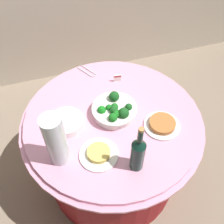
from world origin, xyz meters
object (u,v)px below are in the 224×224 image
at_px(plate_stack, 66,122).
at_px(decorative_fruit_vase, 56,141).
at_px(label_placard_front, 117,78).
at_px(food_plate_noodles, 99,154).
at_px(broccoli_bowl, 115,110).
at_px(serving_tongs, 87,71).
at_px(food_plate_peanuts, 162,124).
at_px(wine_bottle, 138,153).

bearing_deg(plate_stack, decorative_fruit_vase, -108.73).
bearing_deg(label_placard_front, plate_stack, -146.18).
relative_size(food_plate_noodles, label_placard_front, 4.00).
xyz_separation_m(decorative_fruit_vase, label_placard_front, (0.49, 0.49, -0.13)).
bearing_deg(broccoli_bowl, serving_tongs, 98.81).
bearing_deg(serving_tongs, label_placard_front, -41.27).
distance_m(plate_stack, decorative_fruit_vase, 0.27).
xyz_separation_m(decorative_fruit_vase, food_plate_peanuts, (0.62, 0.03, -0.14)).
bearing_deg(food_plate_peanuts, plate_stack, 161.62).
height_order(broccoli_bowl, wine_bottle, wine_bottle).
relative_size(plate_stack, decorative_fruit_vase, 0.62).
bearing_deg(serving_tongs, decorative_fruit_vase, -115.25).
distance_m(decorative_fruit_vase, food_plate_peanuts, 0.64).
bearing_deg(food_plate_noodles, decorative_fruit_vase, 166.95).
bearing_deg(serving_tongs, plate_stack, -118.26).
xyz_separation_m(wine_bottle, decorative_fruit_vase, (-0.38, 0.17, 0.03)).
bearing_deg(broccoli_bowl, food_plate_peanuts, -34.74).
distance_m(broccoli_bowl, wine_bottle, 0.38).
xyz_separation_m(wine_bottle, food_plate_noodles, (-0.18, 0.12, -0.11)).
distance_m(wine_bottle, serving_tongs, 0.83).
xyz_separation_m(food_plate_noodles, food_plate_peanuts, (0.42, 0.08, 0.00)).
relative_size(serving_tongs, label_placard_front, 2.91).
distance_m(food_plate_peanuts, label_placard_front, 0.48).
xyz_separation_m(broccoli_bowl, wine_bottle, (0.00, -0.37, 0.09)).
xyz_separation_m(broccoli_bowl, food_plate_peanuts, (0.25, -0.17, -0.03)).
bearing_deg(wine_bottle, food_plate_noodles, 145.36).
relative_size(plate_stack, serving_tongs, 1.31).
relative_size(plate_stack, label_placard_front, 3.82).
distance_m(food_plate_noodles, label_placard_front, 0.61).
bearing_deg(decorative_fruit_vase, serving_tongs, 64.75).
distance_m(serving_tongs, label_placard_front, 0.24).
bearing_deg(serving_tongs, broccoli_bowl, -81.19).
relative_size(wine_bottle, food_plate_noodles, 1.53).
height_order(decorative_fruit_vase, serving_tongs, decorative_fruit_vase).
distance_m(broccoli_bowl, label_placard_front, 0.31).
xyz_separation_m(broccoli_bowl, label_placard_front, (0.11, 0.29, -0.01)).
distance_m(plate_stack, food_plate_peanuts, 0.58).
height_order(broccoli_bowl, food_plate_peanuts, broccoli_bowl).
bearing_deg(broccoli_bowl, decorative_fruit_vase, -151.56).
bearing_deg(wine_bottle, broccoli_bowl, 90.42).
bearing_deg(wine_bottle, decorative_fruit_vase, 156.07).
height_order(decorative_fruit_vase, food_plate_peanuts, decorative_fruit_vase).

